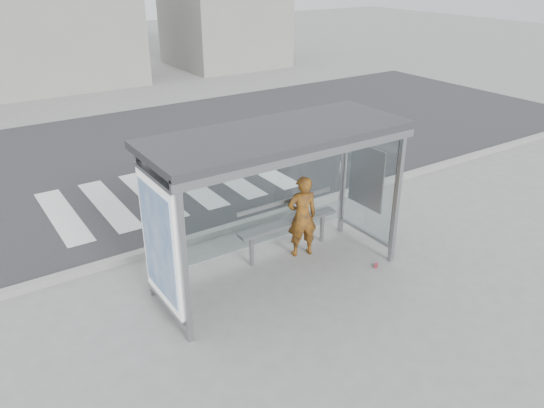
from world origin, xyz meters
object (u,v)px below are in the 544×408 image
Objects in this scene: soda_can at (376,265)px; person at (302,216)px; bus_shelter at (256,173)px; bench at (288,223)px.

person is at bearing 126.88° from soda_can.
bus_shelter is 2.90m from soda_can.
bus_shelter is 1.71m from person.
person reaches higher than soda_can.
bench is (0.99, 0.52, -1.36)m from bus_shelter.
soda_can is at bearing 142.21° from person.
bench is at bearing 27.69° from bus_shelter.
person is at bearing 16.05° from bus_shelter.
person is 13.75× the size of soda_can.
bus_shelter is at bearing -152.31° from bench.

